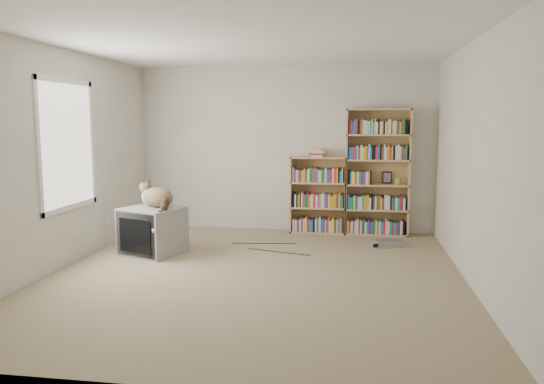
# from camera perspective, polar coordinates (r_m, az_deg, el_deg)

# --- Properties ---
(floor) EXTENTS (4.50, 5.00, 0.01)m
(floor) POSITION_cam_1_polar(r_m,az_deg,el_deg) (5.87, -1.90, -8.93)
(floor) COLOR gray
(floor) RESTS_ON ground
(wall_back) EXTENTS (4.50, 0.02, 2.50)m
(wall_back) POSITION_cam_1_polar(r_m,az_deg,el_deg) (8.10, 1.34, 4.66)
(wall_back) COLOR silver
(wall_back) RESTS_ON floor
(wall_front) EXTENTS (4.50, 0.02, 2.50)m
(wall_front) POSITION_cam_1_polar(r_m,az_deg,el_deg) (3.23, -10.21, -0.06)
(wall_front) COLOR silver
(wall_front) RESTS_ON floor
(wall_left) EXTENTS (0.02, 5.00, 2.50)m
(wall_left) POSITION_cam_1_polar(r_m,az_deg,el_deg) (6.45, -22.04, 3.32)
(wall_left) COLOR silver
(wall_left) RESTS_ON floor
(wall_right) EXTENTS (0.02, 5.00, 2.50)m
(wall_right) POSITION_cam_1_polar(r_m,az_deg,el_deg) (5.67, 21.02, 2.84)
(wall_right) COLOR silver
(wall_right) RESTS_ON floor
(ceiling) EXTENTS (4.50, 5.00, 0.02)m
(ceiling) POSITION_cam_1_polar(r_m,az_deg,el_deg) (5.68, -2.01, 16.00)
(ceiling) COLOR white
(ceiling) RESTS_ON wall_back
(window) EXTENTS (0.02, 1.22, 1.52)m
(window) POSITION_cam_1_polar(r_m,az_deg,el_deg) (6.61, -21.13, 4.76)
(window) COLOR white
(window) RESTS_ON wall_left
(crt_tv) EXTENTS (0.85, 0.82, 0.59)m
(crt_tv) POSITION_cam_1_polar(r_m,az_deg,el_deg) (6.90, -12.66, -4.08)
(crt_tv) COLOR gray
(crt_tv) RESTS_ON floor
(cat) EXTENTS (0.60, 0.72, 0.56)m
(cat) POSITION_cam_1_polar(r_m,az_deg,el_deg) (6.81, -12.23, -0.88)
(cat) COLOR #3B2B18
(cat) RESTS_ON crt_tv
(bookcase_tall) EXTENTS (0.92, 0.30, 1.85)m
(bookcase_tall) POSITION_cam_1_polar(r_m,az_deg,el_deg) (7.93, 11.24, 1.75)
(bookcase_tall) COLOR tan
(bookcase_tall) RESTS_ON floor
(bookcase_short) EXTENTS (0.83, 0.30, 1.15)m
(bookcase_short) POSITION_cam_1_polar(r_m,az_deg,el_deg) (7.99, 5.00, -0.64)
(bookcase_short) COLOR tan
(bookcase_short) RESTS_ON floor
(book_stack) EXTENTS (0.21, 0.27, 0.12)m
(book_stack) POSITION_cam_1_polar(r_m,az_deg,el_deg) (7.89, 4.90, 4.23)
(book_stack) COLOR red
(book_stack) RESTS_ON bookcase_short
(green_mug) EXTENTS (0.08, 0.08, 0.09)m
(green_mug) POSITION_cam_1_polar(r_m,az_deg,el_deg) (7.94, 13.37, 1.14)
(green_mug) COLOR #79B433
(green_mug) RESTS_ON bookcase_tall
(framed_print) EXTENTS (0.13, 0.05, 0.18)m
(framed_print) POSITION_cam_1_polar(r_m,az_deg,el_deg) (8.02, 12.27, 1.54)
(framed_print) COLOR black
(framed_print) RESTS_ON bookcase_tall
(dvd_player) EXTENTS (0.44, 0.39, 0.08)m
(dvd_player) POSITION_cam_1_polar(r_m,az_deg,el_deg) (7.33, 12.30, -5.40)
(dvd_player) COLOR #9E9EA2
(dvd_player) RESTS_ON floor
(wall_outlet) EXTENTS (0.01, 0.08, 0.13)m
(wall_outlet) POSITION_cam_1_polar(r_m,az_deg,el_deg) (7.52, -17.33, -3.07)
(wall_outlet) COLOR silver
(wall_outlet) RESTS_ON wall_left
(floor_cables) EXTENTS (1.20, 0.70, 0.01)m
(floor_cables) POSITION_cam_1_polar(r_m,az_deg,el_deg) (7.05, 0.97, -6.06)
(floor_cables) COLOR black
(floor_cables) RESTS_ON floor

